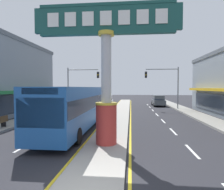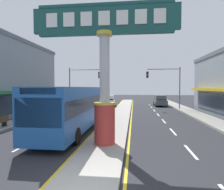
% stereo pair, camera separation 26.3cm
% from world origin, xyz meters
% --- Properties ---
extents(median_strip, '(2.27, 52.00, 0.14)m').
position_xyz_m(median_strip, '(0.00, 18.00, 0.07)').
color(median_strip, '#A39E93').
rests_on(median_strip, ground).
extents(sidewalk_left, '(2.22, 60.00, 0.18)m').
position_xyz_m(sidewalk_left, '(-8.84, 16.00, 0.09)').
color(sidewalk_left, gray).
rests_on(sidewalk_left, ground).
extents(sidewalk_right, '(2.22, 60.00, 0.18)m').
position_xyz_m(sidewalk_right, '(8.84, 16.00, 0.09)').
color(sidewalk_right, gray).
rests_on(sidewalk_right, ground).
extents(lane_markings, '(9.01, 52.00, 0.01)m').
position_xyz_m(lane_markings, '(0.00, 16.65, 0.00)').
color(lane_markings, silver).
rests_on(lane_markings, ground).
extents(district_sign, '(7.95, 1.19, 7.60)m').
position_xyz_m(district_sign, '(-0.00, 5.23, 4.35)').
color(district_sign, '#B7332D').
rests_on(district_sign, median_strip).
extents(traffic_light_left_side, '(4.86, 0.46, 6.20)m').
position_xyz_m(traffic_light_left_side, '(-6.37, 23.14, 4.25)').
color(traffic_light_left_side, slate).
rests_on(traffic_light_left_side, ground).
extents(traffic_light_right_side, '(4.86, 0.46, 6.20)m').
position_xyz_m(traffic_light_right_side, '(6.37, 23.49, 4.25)').
color(traffic_light_right_side, slate).
rests_on(traffic_light_right_side, ground).
extents(suv_near_right_lane, '(2.00, 4.62, 1.90)m').
position_xyz_m(suv_near_right_lane, '(6.08, 28.95, 0.98)').
color(suv_near_right_lane, '#4C5156').
rests_on(suv_near_right_lane, ground).
extents(bus_far_right_lane, '(2.60, 11.21, 3.26)m').
position_xyz_m(bus_far_right_lane, '(-2.78, 8.78, 1.87)').
color(bus_far_right_lane, '#1E5199').
rests_on(bus_far_right_lane, ground).
extents(suv_near_left_lane, '(2.15, 4.69, 1.90)m').
position_xyz_m(suv_near_left_lane, '(-2.79, 27.98, 0.98)').
color(suv_near_left_lane, silver).
rests_on(suv_near_left_lane, ground).
extents(suv_mid_left_lane, '(2.02, 4.63, 1.90)m').
position_xyz_m(suv_mid_left_lane, '(-2.78, 21.04, 0.98)').
color(suv_mid_left_lane, black).
rests_on(suv_mid_left_lane, ground).
extents(street_bench, '(0.48, 1.60, 0.88)m').
position_xyz_m(street_bench, '(-8.47, 8.22, 0.65)').
color(street_bench, brown).
rests_on(street_bench, sidewalk_left).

